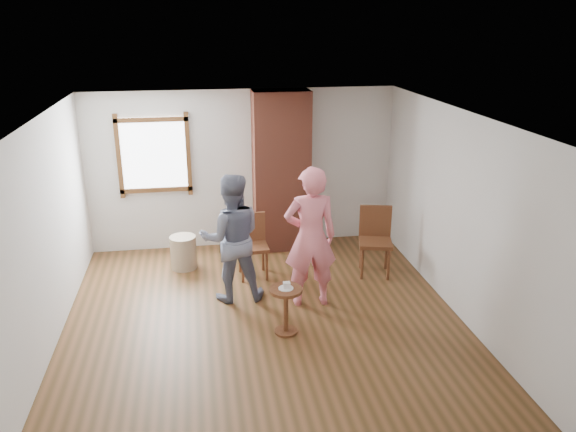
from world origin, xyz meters
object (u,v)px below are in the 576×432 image
(stoneware_crock, at_px, (183,252))
(man, at_px, (231,238))
(dining_chair_left, at_px, (252,242))
(person_pink, at_px, (310,237))
(dining_chair_right, at_px, (375,237))
(side_table, at_px, (286,303))

(stoneware_crock, bearing_deg, man, -58.39)
(dining_chair_left, xyz_separation_m, person_pink, (0.67, -1.03, 0.43))
(dining_chair_right, height_order, person_pink, person_pink)
(man, bearing_deg, person_pink, 161.41)
(dining_chair_right, bearing_deg, stoneware_crock, -178.09)
(stoneware_crock, relative_size, person_pink, 0.27)
(side_table, relative_size, person_pink, 0.31)
(dining_chair_left, bearing_deg, dining_chair_right, -8.68)
(dining_chair_left, relative_size, person_pink, 0.49)
(stoneware_crock, xyz_separation_m, dining_chair_left, (1.02, -0.40, 0.27))
(dining_chair_right, xyz_separation_m, man, (-2.16, -0.48, 0.31))
(dining_chair_left, xyz_separation_m, man, (-0.34, -0.70, 0.36))
(man, bearing_deg, dining_chair_right, -168.01)
(dining_chair_right, xyz_separation_m, side_table, (-1.60, -1.51, -0.17))
(person_pink, bearing_deg, dining_chair_right, -143.94)
(stoneware_crock, bearing_deg, dining_chair_left, -21.40)
(man, height_order, person_pink, person_pink)
(man, bearing_deg, stoneware_crock, -59.01)
(side_table, bearing_deg, stoneware_crock, 120.36)
(dining_chair_right, bearing_deg, dining_chair_left, -172.66)
(person_pink, bearing_deg, dining_chair_left, -56.04)
(dining_chair_left, distance_m, dining_chair_right, 1.84)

